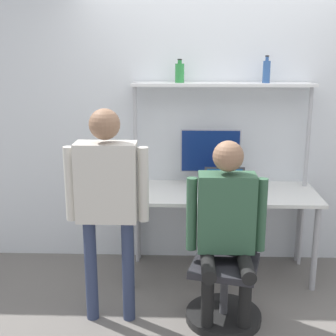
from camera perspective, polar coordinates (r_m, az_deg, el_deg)
The scene contains 12 objects.
ground_plane at distance 4.03m, azimuth 6.61°, elevation -14.84°, with size 12.00×12.00×0.00m, color slate.
wall_back at distance 4.28m, azimuth 6.39°, elevation 6.11°, with size 8.00×0.06×2.70m.
desk at distance 4.08m, azimuth 6.50°, elevation -4.00°, with size 1.63×0.67×0.77m.
shelf_unit at distance 4.10m, azimuth 6.59°, elevation 6.67°, with size 1.55×0.26×1.68m.
monitor at distance 4.16m, azimuth 5.19°, elevation 1.60°, with size 0.53×0.24×0.51m.
laptop at distance 3.96m, azimuth 6.95°, elevation -2.38°, with size 0.34×0.22×0.22m.
cell_phone at distance 4.01m, azimuth 10.63°, elevation -3.16°, with size 0.07×0.15×0.01m.
office_chair at distance 3.59m, azimuth 6.98°, elevation -13.73°, with size 0.56×0.56×0.92m.
person_seated at distance 3.33m, azimuth 7.16°, elevation -6.24°, with size 0.57×0.47×1.36m.
person_standing at distance 3.29m, azimuth -7.47°, elevation -2.75°, with size 0.59×0.21×1.58m.
bottle_green at distance 4.06m, azimuth 1.43°, elevation 11.55°, with size 0.08×0.08×0.20m.
bottle_blue at distance 4.12m, azimuth 11.92°, elevation 11.47°, with size 0.06×0.06×0.23m.
Camera 1 is at (-0.33, -3.50, 1.98)m, focal length 50.00 mm.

